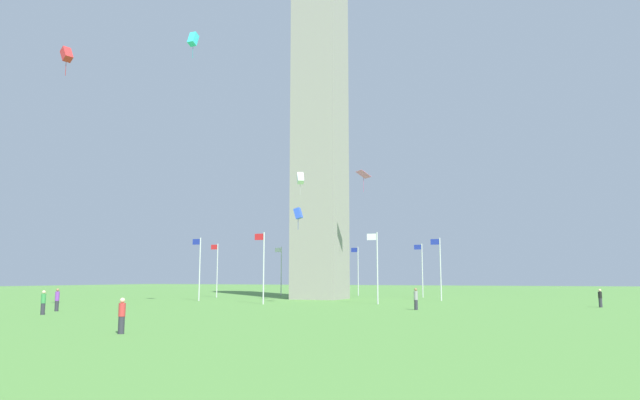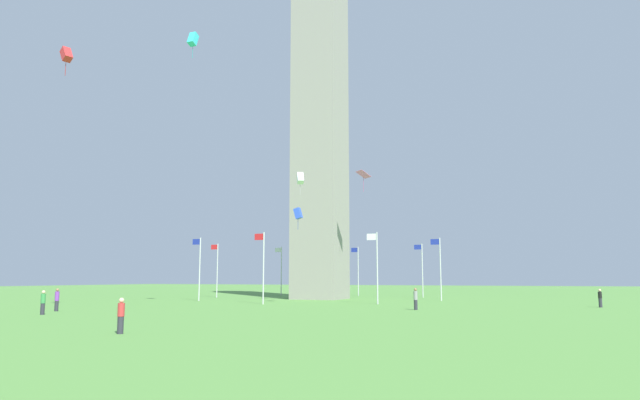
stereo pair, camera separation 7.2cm
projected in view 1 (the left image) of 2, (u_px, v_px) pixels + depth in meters
name	position (u px, v px, depth m)	size (l,w,h in m)	color
ground_plane	(320.00, 299.00, 69.52)	(260.00, 260.00, 0.00)	#548C3D
obelisk_monument	(320.00, 93.00, 73.06)	(5.74, 5.74, 52.21)	gray
flagpole_n	(217.00, 268.00, 75.63)	(1.12, 0.14, 7.11)	silver
flagpole_ne	(199.00, 266.00, 64.42)	(1.12, 0.14, 7.11)	silver
flagpole_e	(263.00, 264.00, 56.52)	(1.12, 0.14, 7.11)	silver
flagpole_se	(377.00, 264.00, 56.56)	(1.12, 0.14, 7.11)	silver
flagpole_s	(440.00, 266.00, 64.52)	(1.12, 0.14, 7.11)	silver
flagpole_sw	(422.00, 268.00, 75.73)	(1.12, 0.14, 7.11)	silver
flagpole_w	(358.00, 269.00, 83.63)	(1.12, 0.14, 7.11)	silver
flagpole_nw	(281.00, 269.00, 83.59)	(1.12, 0.14, 7.11)	silver
person_green_shirt	(43.00, 303.00, 40.11)	(0.32, 0.32, 1.70)	#2D2D38
person_red_shirt	(122.00, 316.00, 26.52)	(0.32, 0.32, 1.66)	#2D2D38
person_purple_shirt	(57.00, 300.00, 44.35)	(0.32, 0.32, 1.76)	#2D2D38
person_gray_shirt	(416.00, 299.00, 46.19)	(0.32, 0.32, 1.75)	#2D2D38
person_black_shirt	(600.00, 298.00, 50.12)	(0.32, 0.32, 1.60)	#2D2D38
kite_cyan_box	(193.00, 39.00, 53.92)	(0.67, 1.06, 2.56)	#33C6D1
kite_white_box	(300.00, 178.00, 63.25)	(1.22, 1.39, 2.58)	white
kite_pink_diamond	(363.00, 175.00, 64.09)	(1.94, 1.93, 2.41)	pink
kite_blue_box	(298.00, 213.00, 57.52)	(0.89, 0.62, 2.25)	blue
kite_red_box	(67.00, 54.00, 45.88)	(1.29, 0.97, 2.44)	red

